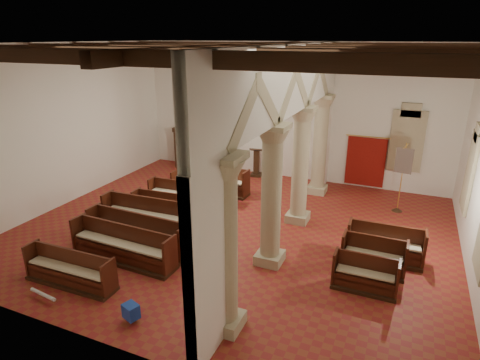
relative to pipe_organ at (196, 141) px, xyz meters
name	(u,v)px	position (x,y,z in m)	size (l,w,h in m)	color
floor	(234,229)	(4.50, -5.50, -1.37)	(14.00, 14.00, 0.00)	maroon
ceiling	(233,43)	(4.50, -5.50, 4.63)	(14.00, 14.00, 0.00)	#322210
wall_back	(289,112)	(4.50, 0.50, 1.63)	(14.00, 0.02, 6.00)	white
wall_front	(101,219)	(4.50, -11.50, 1.63)	(14.00, 0.02, 6.00)	white
wall_left	(65,125)	(-2.50, -5.50, 1.63)	(0.02, 12.00, 6.00)	white
ceiling_beams	(233,50)	(4.50, -5.50, 4.45)	(13.80, 11.80, 0.30)	#331D10
arcade	(289,131)	(6.30, -5.50, 2.19)	(0.90, 11.90, 6.00)	tan
window_right_b	(471,172)	(11.48, -3.00, 0.83)	(0.03, 1.00, 2.20)	#337355
window_back	(407,141)	(9.50, 0.48, 0.83)	(1.00, 0.03, 2.20)	#337355
pipe_organ	(196,141)	(0.00, 0.00, 0.00)	(2.10, 0.85, 4.40)	#331D10
lectern	(256,164)	(3.20, -0.01, -0.79)	(0.63, 0.65, 1.40)	#3A2312
dossal_curtain	(366,162)	(8.00, 0.42, -0.21)	(1.80, 0.07, 2.17)	maroon
processional_banner	(400,190)	(9.51, -1.69, -0.54)	(0.60, 0.76, 2.63)	#331D10
hymnal_box_a	(131,311)	(4.24, -10.68, -1.10)	(0.35, 0.28, 0.35)	#16349C
hymnal_box_b	(136,254)	(2.78, -8.54, -1.10)	(0.35, 0.28, 0.35)	#151B91
hymnal_box_c	(171,228)	(2.73, -6.65, -1.13)	(0.28, 0.23, 0.28)	navy
tube_heater_a	(43,294)	(1.72, -10.90, -1.21)	(0.09, 0.09, 0.90)	white
tube_heater_b	(119,251)	(2.07, -8.45, -1.21)	(0.10, 0.10, 1.01)	white
nave_pew_0	(70,274)	(1.85, -10.11, -1.06)	(2.64, 0.69, 0.95)	#331D10
nave_pew_1	(123,250)	(2.36, -8.61, -1.01)	(3.39, 0.84, 1.09)	#331D10
nave_pew_2	(138,238)	(2.33, -7.87, -1.00)	(3.49, 0.86, 1.12)	#331D10
nave_pew_3	(151,221)	(2.00, -6.68, -1.00)	(3.54, 0.89, 1.13)	#331D10
nave_pew_4	(167,212)	(2.01, -5.78, -1.04)	(2.56, 0.83, 1.00)	#331D10
nave_pew_5	(184,198)	(1.92, -4.43, -1.06)	(2.92, 0.72, 0.96)	#331D10
nave_pew_6	(203,191)	(2.25, -3.48, -1.05)	(2.80, 0.77, 0.99)	#331D10
nave_pew_7	(213,183)	(2.22, -2.62, -1.00)	(3.23, 0.93, 1.13)	#331D10
aisle_pew_0	(365,279)	(8.98, -7.30, -1.05)	(1.63, 0.64, 0.95)	#331D10
aisle_pew_1	(373,260)	(9.08, -6.30, -1.03)	(1.72, 0.68, 1.01)	#331D10
aisle_pew_2	(384,249)	(9.33, -5.56, -1.01)	(2.16, 0.77, 1.07)	#331D10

